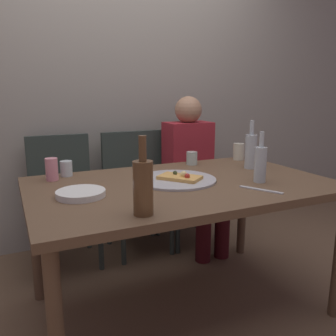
% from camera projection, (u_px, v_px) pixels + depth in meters
% --- Properties ---
extents(ground_plane, '(8.00, 8.00, 0.00)m').
position_uv_depth(ground_plane, '(181.00, 306.00, 2.03)').
color(ground_plane, brown).
extents(back_wall, '(6.00, 0.10, 2.60)m').
position_uv_depth(back_wall, '(115.00, 79.00, 2.80)').
color(back_wall, gray).
rests_on(back_wall, ground_plane).
extents(dining_table, '(1.57, 0.97, 0.73)m').
position_uv_depth(dining_table, '(182.00, 195.00, 1.88)').
color(dining_table, brown).
rests_on(dining_table, ground_plane).
extents(pizza_tray, '(0.44, 0.44, 0.01)m').
position_uv_depth(pizza_tray, '(176.00, 180.00, 1.90)').
color(pizza_tray, '#ADADB2').
rests_on(pizza_tray, dining_table).
extents(pizza_slice_last, '(0.24, 0.25, 0.05)m').
position_uv_depth(pizza_slice_last, '(181.00, 177.00, 1.89)').
color(pizza_slice_last, tan).
rests_on(pizza_slice_last, pizza_tray).
extents(wine_bottle, '(0.08, 0.08, 0.31)m').
position_uv_depth(wine_bottle, '(143.00, 186.00, 1.36)').
color(wine_bottle, brown).
rests_on(wine_bottle, dining_table).
extents(beer_bottle, '(0.07, 0.07, 0.30)m').
position_uv_depth(beer_bottle, '(251.00, 150.00, 2.18)').
color(beer_bottle, '#B2BCC1').
rests_on(beer_bottle, dining_table).
extents(water_bottle, '(0.06, 0.06, 0.27)m').
position_uv_depth(water_bottle, '(260.00, 163.00, 1.86)').
color(water_bottle, '#B2BCC1').
rests_on(water_bottle, dining_table).
extents(tumbler_near, '(0.08, 0.08, 0.12)m').
position_uv_depth(tumbler_near, '(239.00, 152.00, 2.47)').
color(tumbler_near, beige).
rests_on(tumbler_near, dining_table).
extents(tumbler_far, '(0.07, 0.07, 0.09)m').
position_uv_depth(tumbler_far, '(66.00, 169.00, 2.00)').
color(tumbler_far, silver).
rests_on(tumbler_far, dining_table).
extents(wine_glass, '(0.07, 0.07, 0.08)m').
position_uv_depth(wine_glass, '(192.00, 158.00, 2.31)').
color(wine_glass, '#B7C6BC').
rests_on(wine_glass, dining_table).
extents(soda_can, '(0.07, 0.07, 0.12)m').
position_uv_depth(soda_can, '(52.00, 169.00, 1.90)').
color(soda_can, pink).
rests_on(soda_can, dining_table).
extents(plate_stack, '(0.23, 0.23, 0.03)m').
position_uv_depth(plate_stack, '(81.00, 193.00, 1.62)').
color(plate_stack, white).
rests_on(plate_stack, dining_table).
extents(table_knife, '(0.12, 0.20, 0.01)m').
position_uv_depth(table_knife, '(261.00, 190.00, 1.72)').
color(table_knife, '#B7B7BC').
rests_on(table_knife, dining_table).
extents(chair_left, '(0.44, 0.44, 0.90)m').
position_uv_depth(chair_left, '(63.00, 191.00, 2.50)').
color(chair_left, '#2D3833').
rests_on(chair_left, ground_plane).
extents(chair_middle, '(0.44, 0.44, 0.90)m').
position_uv_depth(chair_middle, '(135.00, 183.00, 2.72)').
color(chair_middle, '#2D3833').
rests_on(chair_middle, ground_plane).
extents(chair_right, '(0.44, 0.44, 0.90)m').
position_uv_depth(chair_right, '(184.00, 177.00, 2.90)').
color(chair_right, '#2D3833').
rests_on(chair_right, ground_plane).
extents(guest_in_sweater, '(0.36, 0.56, 1.17)m').
position_uv_depth(guest_in_sweater, '(193.00, 166.00, 2.73)').
color(guest_in_sweater, maroon).
rests_on(guest_in_sweater, ground_plane).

